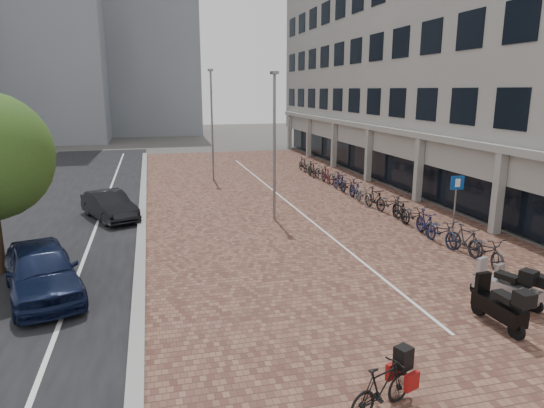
% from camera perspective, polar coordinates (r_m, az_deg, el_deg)
% --- Properties ---
extents(ground, '(140.00, 140.00, 0.00)m').
position_cam_1_polar(ground, '(14.14, 6.02, -10.62)').
color(ground, '#474442').
rests_on(ground, ground).
extents(plaza_brick, '(14.50, 42.00, 0.04)m').
position_cam_1_polar(plaza_brick, '(25.63, 1.08, 0.44)').
color(plaza_brick, brown).
rests_on(plaza_brick, ground).
extents(street_asphalt, '(8.00, 50.00, 0.03)m').
position_cam_1_polar(street_asphalt, '(25.18, -23.87, -0.96)').
color(street_asphalt, black).
rests_on(street_asphalt, ground).
extents(curb, '(0.35, 42.00, 0.14)m').
position_cam_1_polar(curb, '(24.77, -14.98, -0.33)').
color(curb, gray).
rests_on(curb, ground).
extents(lane_line, '(0.12, 44.00, 0.00)m').
position_cam_1_polar(lane_line, '(24.90, -19.35, -0.68)').
color(lane_line, white).
rests_on(lane_line, street_asphalt).
extents(parking_line, '(0.10, 30.00, 0.00)m').
position_cam_1_polar(parking_line, '(25.67, 1.51, 0.52)').
color(parking_line, white).
rests_on(parking_line, plaza_brick).
extents(office_building, '(8.40, 40.00, 15.00)m').
position_cam_1_polar(office_building, '(33.23, 18.66, 17.36)').
color(office_building, '#979792').
rests_on(office_building, ground).
extents(bg_towers, '(33.00, 23.00, 32.00)m').
position_cam_1_polar(bg_towers, '(62.38, -24.50, 19.79)').
color(bg_towers, gray).
rests_on(bg_towers, ground).
extents(car_navy, '(3.04, 4.84, 1.54)m').
position_cam_1_polar(car_navy, '(15.19, -25.48, -7.06)').
color(car_navy, '#0E1633').
rests_on(car_navy, ground).
extents(car_dark, '(2.85, 4.10, 1.28)m').
position_cam_1_polar(car_dark, '(22.96, -18.60, -0.17)').
color(car_dark, black).
rests_on(car_dark, ground).
extents(hero_bike, '(1.63, 0.99, 1.11)m').
position_cam_1_polar(hero_bike, '(9.53, 12.80, -20.29)').
color(hero_bike, black).
rests_on(hero_bike, ground).
extents(scooter_front, '(1.13, 1.81, 1.19)m').
position_cam_1_polar(scooter_front, '(14.69, 25.33, -8.45)').
color(scooter_front, '#B5B4BA').
rests_on(scooter_front, ground).
extents(scooter_mid, '(0.65, 1.82, 1.24)m').
position_cam_1_polar(scooter_mid, '(13.28, 25.16, -10.63)').
color(scooter_mid, black).
rests_on(scooter_mid, ground).
extents(scooter_back, '(1.02, 1.61, 1.06)m').
position_cam_1_polar(scooter_back, '(14.77, 26.88, -8.77)').
color(scooter_back, gray).
rests_on(scooter_back, ground).
extents(parking_sign, '(0.53, 0.11, 2.54)m').
position_cam_1_polar(parking_sign, '(19.78, 20.82, 0.76)').
color(parking_sign, slate).
rests_on(parking_sign, ground).
extents(lamp_near, '(0.12, 0.12, 6.41)m').
position_cam_1_polar(lamp_near, '(21.28, 0.27, 6.53)').
color(lamp_near, slate).
rests_on(lamp_near, ground).
extents(lamp_far, '(0.12, 0.12, 6.89)m').
position_cam_1_polar(lamp_far, '(31.25, -7.07, 9.04)').
color(lamp_far, slate).
rests_on(lamp_far, ground).
extents(bike_row, '(1.19, 21.43, 1.05)m').
position_cam_1_polar(bike_row, '(25.62, 10.56, 1.38)').
color(bike_row, black).
rests_on(bike_row, ground).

